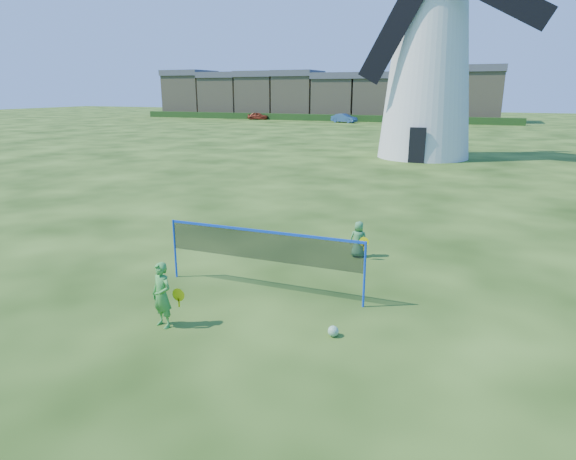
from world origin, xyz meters
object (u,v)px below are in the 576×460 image
(badminton_net, at_px, (262,246))
(play_ball, at_px, (333,331))
(car_left, at_px, (258,116))
(car_right, at_px, (344,118))
(player_girl, at_px, (162,295))
(windmill, at_px, (429,59))
(player_boy, at_px, (359,239))

(badminton_net, height_order, play_ball, badminton_net)
(car_left, xyz_separation_m, car_right, (15.32, -2.37, 0.07))
(car_right, bearing_deg, player_girl, -150.88)
(windmill, distance_m, car_right, 39.70)
(windmill, xyz_separation_m, play_ball, (1.89, -28.47, -6.65))
(windmill, xyz_separation_m, car_right, (-15.92, 35.85, -6.11))
(play_ball, height_order, car_right, car_right)
(badminton_net, distance_m, player_girl, 2.76)
(play_ball, relative_size, car_left, 0.06)
(player_girl, relative_size, car_left, 0.41)
(badminton_net, distance_m, car_left, 72.05)
(badminton_net, height_order, player_girl, badminton_net)
(player_girl, bearing_deg, play_ball, 30.86)
(player_girl, distance_m, player_boy, 6.43)
(player_girl, bearing_deg, badminton_net, 81.67)
(windmill, distance_m, player_boy, 24.35)
(badminton_net, height_order, player_boy, badminton_net)
(car_right, bearing_deg, car_left, 97.87)
(player_boy, distance_m, play_ball, 5.03)
(windmill, xyz_separation_m, car_left, (-31.24, 38.22, -6.18))
(play_ball, xyz_separation_m, car_right, (-17.81, 64.32, 0.54))
(windmill, height_order, player_girl, windmill)
(play_ball, bearing_deg, car_right, 105.48)
(windmill, relative_size, car_right, 5.01)
(car_right, bearing_deg, windmill, -139.40)
(windmill, xyz_separation_m, player_girl, (-1.51, -29.37, -6.07))
(player_boy, height_order, car_left, car_left)
(player_boy, bearing_deg, car_right, -74.10)
(player_boy, distance_m, car_right, 61.77)
(car_right, bearing_deg, play_ball, -147.87)
(windmill, relative_size, badminton_net, 3.91)
(player_boy, bearing_deg, play_ball, 98.39)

